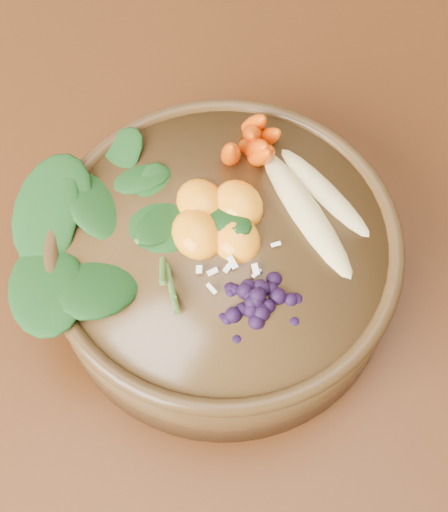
{
  "coord_description": "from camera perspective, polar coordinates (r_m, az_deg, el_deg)",
  "views": [
    {
      "loc": [
        -0.25,
        -0.24,
        1.31
      ],
      "look_at": [
        -0.12,
        0.01,
        0.8
      ],
      "focal_mm": 50.0,
      "sensor_mm": 36.0,
      "label": 1
    }
  ],
  "objects": [
    {
      "name": "ground",
      "position": [
        1.36,
        4.62,
        -14.53
      ],
      "size": [
        4.0,
        4.0,
        0.0
      ],
      "primitive_type": "plane",
      "color": "#381E0F",
      "rests_on": "ground"
    },
    {
      "name": "dining_table",
      "position": [
        0.74,
        8.22,
        -2.05
      ],
      "size": [
        1.6,
        0.9,
        0.75
      ],
      "color": "#331C0C",
      "rests_on": "ground"
    },
    {
      "name": "stoneware_bowl",
      "position": [
        0.59,
        0.0,
        -0.46
      ],
      "size": [
        0.31,
        0.31,
        0.08
      ],
      "primitive_type": "cylinder",
      "rotation": [
        0.0,
        0.0,
        -0.09
      ],
      "color": "#4B3217",
      "rests_on": "dining_table"
    },
    {
      "name": "kale_heap",
      "position": [
        0.57,
        -6.43,
        5.71
      ],
      "size": [
        0.2,
        0.18,
        0.04
      ],
      "primitive_type": null,
      "rotation": [
        0.0,
        0.0,
        -0.09
      ],
      "color": "#1A4618",
      "rests_on": "stoneware_bowl"
    },
    {
      "name": "carrot_cluster",
      "position": [
        0.58,
        1.77,
        11.02
      ],
      "size": [
        0.06,
        0.06,
        0.08
      ],
      "primitive_type": null,
      "rotation": [
        0.0,
        0.0,
        -0.09
      ],
      "color": "#E04300",
      "rests_on": "stoneware_bowl"
    },
    {
      "name": "banana_halves",
      "position": [
        0.57,
        7.43,
        5.07
      ],
      "size": [
        0.06,
        0.16,
        0.03
      ],
      "rotation": [
        0.0,
        0.0,
        -0.09
      ],
      "color": "#E0CC84",
      "rests_on": "stoneware_bowl"
    },
    {
      "name": "mandarin_cluster",
      "position": [
        0.56,
        -0.51,
        3.69
      ],
      "size": [
        0.09,
        0.1,
        0.03
      ],
      "primitive_type": null,
      "rotation": [
        0.0,
        0.0,
        -0.09
      ],
      "color": "orange",
      "rests_on": "stoneware_bowl"
    },
    {
      "name": "blueberry_pile",
      "position": [
        0.52,
        2.79,
        -2.62
      ],
      "size": [
        0.14,
        0.11,
        0.04
      ],
      "primitive_type": null,
      "rotation": [
        0.0,
        0.0,
        -0.09
      ],
      "color": "black",
      "rests_on": "stoneware_bowl"
    },
    {
      "name": "coconut_flakes",
      "position": [
        0.55,
        0.97,
        0.01
      ],
      "size": [
        0.1,
        0.08,
        0.01
      ],
      "primitive_type": null,
      "rotation": [
        0.0,
        0.0,
        -0.09
      ],
      "color": "white",
      "rests_on": "stoneware_bowl"
    }
  ]
}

